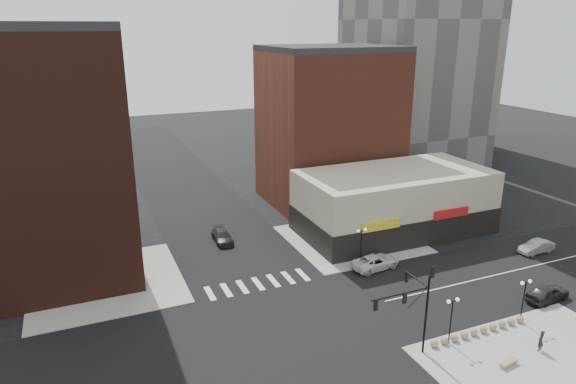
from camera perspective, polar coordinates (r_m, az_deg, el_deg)
ground at (r=47.41m, az=0.26°, el=-14.46°), size 240.00×240.00×0.00m
road_ew at (r=47.41m, az=0.26°, el=-14.44°), size 200.00×14.00×0.02m
road_ns at (r=47.41m, az=0.26°, el=-14.44°), size 14.00×200.00×0.02m
sidewalk_nw at (r=57.16m, az=-19.51°, el=-9.49°), size 15.00×15.00×0.12m
sidewalk_ne at (r=64.74m, az=6.98°, el=-5.22°), size 15.00×15.00×0.12m
sidewalk_se at (r=46.69m, az=27.26°, el=-17.21°), size 18.00×14.00×0.12m
building_nw at (r=56.77m, az=-25.65°, el=3.03°), size 16.00×15.00×25.00m
building_ne_midrise at (r=76.22m, az=4.60°, el=7.03°), size 18.00×15.00×22.00m
building_ne_row at (r=67.28m, az=11.67°, el=-1.59°), size 24.20×12.20×8.00m
traffic_signal at (r=42.31m, az=13.88°, el=-11.54°), size 5.59×3.09×7.77m
street_lamp_se_a at (r=45.17m, az=17.77°, el=-12.33°), size 1.22×0.32×4.16m
street_lamp_se_b at (r=50.35m, az=24.83°, el=-9.91°), size 1.22×0.32×4.16m
street_lamp_ne at (r=57.17m, az=8.17°, el=-4.98°), size 1.22×0.32×4.16m
bollard_row at (r=48.56m, az=20.44°, el=-14.25°), size 10.10×0.65×0.65m
white_suv at (r=57.54m, az=9.68°, el=-7.66°), size 5.81×3.26×1.54m
dark_sedan_east at (r=56.48m, az=26.89°, el=-9.96°), size 5.05×2.54×1.65m
silver_sedan at (r=67.14m, az=25.88°, el=-5.50°), size 4.52×1.65×1.48m
dark_sedan_north at (r=63.95m, az=-7.32°, el=-4.90°), size 2.22×5.00×1.43m
pedestrian at (r=48.06m, az=26.27°, el=-14.60°), size 0.77×0.62×1.84m
stone_bench at (r=45.63m, az=23.29°, el=-17.06°), size 1.80×0.77×0.41m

